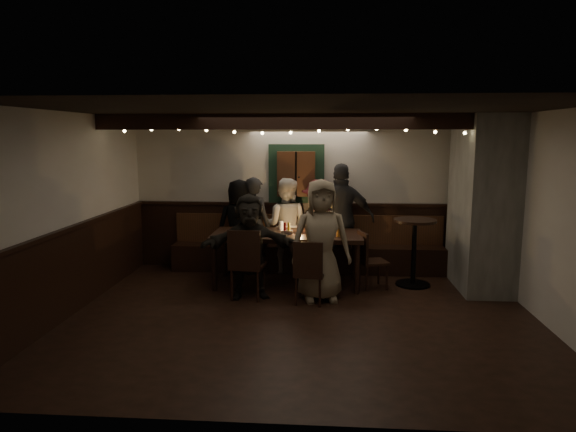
# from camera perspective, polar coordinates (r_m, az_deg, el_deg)

# --- Properties ---
(room) EXTENTS (6.02, 5.01, 2.62)m
(room) POSITION_cam_1_polar(r_m,az_deg,el_deg) (7.86, 9.75, -0.14)
(room) COLOR black
(room) RESTS_ON ground
(dining_table) EXTENTS (2.28, 0.98, 0.99)m
(dining_table) POSITION_cam_1_polar(r_m,az_deg,el_deg) (7.88, -0.12, -2.42)
(dining_table) COLOR black
(dining_table) RESTS_ON ground
(chair_near_left) EXTENTS (0.50, 0.50, 1.02)m
(chair_near_left) POSITION_cam_1_polar(r_m,az_deg,el_deg) (7.22, -4.69, -4.92)
(chair_near_left) COLOR black
(chair_near_left) RESTS_ON ground
(chair_near_right) EXTENTS (0.45, 0.45, 0.90)m
(chair_near_right) POSITION_cam_1_polar(r_m,az_deg,el_deg) (7.01, 2.34, -5.89)
(chair_near_right) COLOR black
(chair_near_right) RESTS_ON ground
(chair_end) EXTENTS (0.49, 0.49, 0.87)m
(chair_end) POSITION_cam_1_polar(r_m,az_deg,el_deg) (7.86, 8.90, -4.47)
(chair_end) COLOR black
(chair_end) RESTS_ON ground
(high_top) EXTENTS (0.65, 0.65, 1.04)m
(high_top) POSITION_cam_1_polar(r_m,az_deg,el_deg) (8.10, 13.84, -3.02)
(high_top) COLOR black
(high_top) RESTS_ON ground
(person_a) EXTENTS (0.87, 0.68, 1.58)m
(person_a) POSITION_cam_1_polar(r_m,az_deg,el_deg) (8.69, -5.39, -1.09)
(person_a) COLOR black
(person_a) RESTS_ON ground
(person_b) EXTENTS (0.70, 0.60, 1.62)m
(person_b) POSITION_cam_1_polar(r_m,az_deg,el_deg) (8.65, -3.78, -0.99)
(person_b) COLOR black
(person_b) RESTS_ON ground
(person_c) EXTENTS (0.85, 0.70, 1.60)m
(person_c) POSITION_cam_1_polar(r_m,az_deg,el_deg) (8.63, -0.28, -1.06)
(person_c) COLOR beige
(person_c) RESTS_ON ground
(person_d) EXTENTS (1.07, 0.69, 1.58)m
(person_d) POSITION_cam_1_polar(r_m,az_deg,el_deg) (8.58, 3.48, -1.20)
(person_d) COLOR #3F0F13
(person_d) RESTS_ON ground
(person_e) EXTENTS (1.09, 0.47, 1.85)m
(person_e) POSITION_cam_1_polar(r_m,az_deg,el_deg) (8.56, 5.98, -0.34)
(person_e) COLOR #2A2A2C
(person_e) RESTS_ON ground
(person_f) EXTENTS (1.45, 0.72, 1.49)m
(person_f) POSITION_cam_1_polar(r_m,az_deg,el_deg) (7.29, -4.32, -3.38)
(person_f) COLOR black
(person_f) RESTS_ON ground
(person_g) EXTENTS (0.92, 0.68, 1.71)m
(person_g) POSITION_cam_1_polar(r_m,az_deg,el_deg) (7.16, 3.66, -2.71)
(person_g) COLOR gray
(person_g) RESTS_ON ground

